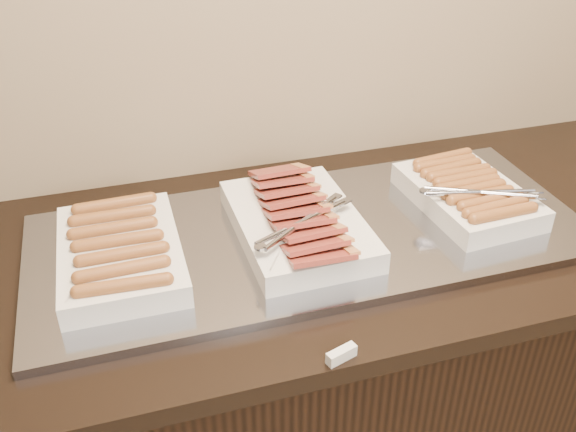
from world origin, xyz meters
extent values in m
cube|color=black|center=(0.00, 2.13, 0.43)|extent=(2.00, 0.70, 0.86)
cube|color=black|center=(0.00, 2.13, 0.88)|extent=(2.06, 0.76, 0.04)
cube|color=#8F919C|center=(0.01, 2.13, 0.91)|extent=(1.20, 0.50, 0.02)
cube|color=silver|center=(-0.39, 2.13, 0.95)|extent=(0.24, 0.35, 0.05)
cylinder|color=brown|center=(-0.39, 1.98, 0.98)|extent=(0.16, 0.03, 0.03)
cylinder|color=brown|center=(-0.39, 2.03, 0.98)|extent=(0.16, 0.03, 0.03)
cylinder|color=brown|center=(-0.39, 2.08, 0.98)|extent=(0.16, 0.03, 0.03)
cylinder|color=brown|center=(-0.39, 2.13, 0.98)|extent=(0.16, 0.03, 0.03)
cylinder|color=brown|center=(-0.40, 2.18, 0.98)|extent=(0.16, 0.03, 0.03)
cylinder|color=brown|center=(-0.39, 2.23, 0.98)|extent=(0.16, 0.03, 0.03)
cylinder|color=brown|center=(-0.39, 2.28, 0.98)|extent=(0.16, 0.03, 0.03)
cube|color=silver|center=(-0.02, 2.13, 0.95)|extent=(0.26, 0.38, 0.05)
cube|color=#A44C34|center=(-0.02, 1.98, 0.97)|extent=(0.13, 0.09, 0.04)
cube|color=#A44C34|center=(-0.02, 2.01, 0.97)|extent=(0.13, 0.09, 0.04)
cube|color=#A44C34|center=(-0.02, 2.05, 0.98)|extent=(0.13, 0.10, 0.04)
cube|color=#A44C34|center=(-0.02, 2.09, 0.98)|extent=(0.13, 0.09, 0.04)
cube|color=#A44C34|center=(-0.02, 2.13, 0.98)|extent=(0.13, 0.09, 0.04)
cube|color=#A44C34|center=(-0.02, 2.17, 0.99)|extent=(0.13, 0.10, 0.04)
cube|color=#A44C34|center=(-0.02, 2.21, 0.99)|extent=(0.13, 0.09, 0.04)
cube|color=#A44C34|center=(-0.02, 2.25, 0.99)|extent=(0.13, 0.09, 0.04)
cube|color=#A44C34|center=(-0.01, 2.28, 0.99)|extent=(0.13, 0.09, 0.04)
cube|color=silver|center=(0.39, 2.13, 0.95)|extent=(0.24, 0.34, 0.05)
cylinder|color=brown|center=(0.39, 2.00, 0.98)|extent=(0.15, 0.03, 0.03)
cylinder|color=brown|center=(0.39, 2.02, 0.98)|extent=(0.15, 0.04, 0.03)
cylinder|color=brown|center=(0.40, 2.05, 0.98)|extent=(0.15, 0.03, 0.03)
cylinder|color=brown|center=(0.39, 2.08, 0.98)|extent=(0.15, 0.03, 0.03)
cylinder|color=brown|center=(0.39, 2.10, 0.98)|extent=(0.15, 0.04, 0.03)
cylinder|color=brown|center=(0.39, 2.13, 0.98)|extent=(0.15, 0.03, 0.03)
cylinder|color=brown|center=(0.40, 2.16, 0.98)|extent=(0.15, 0.03, 0.03)
cylinder|color=brown|center=(0.39, 2.18, 0.98)|extent=(0.15, 0.03, 0.03)
cylinder|color=brown|center=(0.39, 2.21, 0.98)|extent=(0.15, 0.04, 0.03)
cylinder|color=brown|center=(0.39, 2.24, 0.98)|extent=(0.15, 0.03, 0.03)
cylinder|color=brown|center=(0.40, 2.26, 0.98)|extent=(0.15, 0.04, 0.03)
cube|color=silver|center=(-0.05, 1.77, 0.91)|extent=(0.06, 0.03, 0.02)
camera|label=1|loc=(-0.37, 1.04, 1.69)|focal=40.00mm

